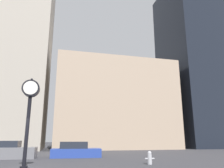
# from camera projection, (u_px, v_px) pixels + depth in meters

# --- Properties ---
(building_tall_tower) EXTENTS (15.22, 12.00, 32.61)m
(building_tall_tower) POSITION_uv_depth(u_px,v_px,m) (1.00, 43.00, 34.77)
(building_tall_tower) COLOR #ADA393
(building_tall_tower) RESTS_ON ground_plane
(building_storefront_row) EXTENTS (18.73, 12.00, 13.69)m
(building_storefront_row) POSITION_uv_depth(u_px,v_px,m) (113.00, 106.00, 36.68)
(building_storefront_row) COLOR tan
(building_storefront_row) RESTS_ON ground_plane
(building_glass_modern) EXTENTS (13.52, 12.00, 31.87)m
(building_glass_modern) POSITION_uv_depth(u_px,v_px,m) (201.00, 64.00, 43.01)
(building_glass_modern) COLOR black
(building_glass_modern) RESTS_ON ground_plane
(street_clock) EXTENTS (0.89, 0.56, 4.65)m
(street_clock) POSITION_uv_depth(u_px,v_px,m) (29.00, 106.00, 11.32)
(street_clock) COLOR black
(street_clock) RESTS_ON ground_plane
(car_grey) EXTENTS (4.76, 1.96, 1.36)m
(car_grey) POSITION_uv_depth(u_px,v_px,m) (4.00, 151.00, 16.99)
(car_grey) COLOR slate
(car_grey) RESTS_ON ground_plane
(car_blue) EXTENTS (4.19, 2.06, 1.27)m
(car_blue) POSITION_uv_depth(u_px,v_px,m) (75.00, 151.00, 18.38)
(car_blue) COLOR #28429E
(car_blue) RESTS_ON ground_plane
(fire_hydrant_near) EXTENTS (0.61, 0.26, 0.78)m
(fire_hydrant_near) POSITION_uv_depth(u_px,v_px,m) (150.00, 158.00, 13.29)
(fire_hydrant_near) COLOR #B7B7BC
(fire_hydrant_near) RESTS_ON ground_plane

